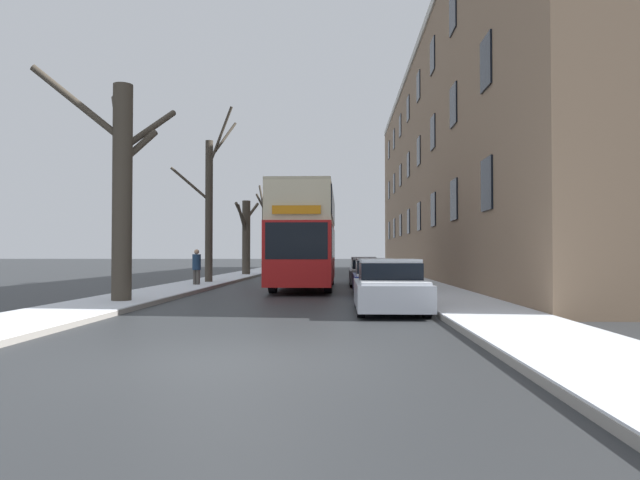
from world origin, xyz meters
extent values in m
plane|color=#303335|center=(0.00, 0.00, 0.00)|extent=(320.00, 320.00, 0.00)
cube|color=gray|center=(-5.41, 53.00, 0.07)|extent=(2.60, 130.00, 0.13)
cube|color=white|center=(-5.41, 53.00, 0.15)|extent=(2.57, 130.00, 0.03)
cube|color=gray|center=(5.41, 53.00, 0.07)|extent=(2.60, 130.00, 0.13)
cube|color=white|center=(5.41, 53.00, 0.15)|extent=(2.57, 130.00, 0.03)
cube|color=#8C7056|center=(11.21, 30.93, 7.86)|extent=(9.00, 51.52, 15.72)
cube|color=black|center=(6.68, 11.10, 3.98)|extent=(0.08, 1.40, 1.80)
cube|color=black|center=(6.68, 16.76, 3.98)|extent=(0.08, 1.40, 1.80)
cube|color=black|center=(6.68, 22.43, 3.98)|extent=(0.08, 1.40, 1.80)
cube|color=black|center=(6.68, 28.10, 3.98)|extent=(0.08, 1.40, 1.80)
cube|color=black|center=(6.68, 33.76, 3.98)|extent=(0.08, 1.40, 1.80)
cube|color=black|center=(6.68, 39.43, 3.98)|extent=(0.08, 1.40, 1.80)
cube|color=black|center=(6.68, 45.10, 3.98)|extent=(0.08, 1.40, 1.80)
cube|color=black|center=(6.68, 50.76, 3.98)|extent=(0.08, 1.40, 1.80)
cube|color=black|center=(6.68, 11.10, 8.17)|extent=(0.08, 1.40, 1.80)
cube|color=black|center=(6.68, 16.76, 8.17)|extent=(0.08, 1.40, 1.80)
cube|color=black|center=(6.68, 22.43, 8.17)|extent=(0.08, 1.40, 1.80)
cube|color=black|center=(6.68, 28.10, 8.17)|extent=(0.08, 1.40, 1.80)
cube|color=black|center=(6.68, 33.76, 8.17)|extent=(0.08, 1.40, 1.80)
cube|color=black|center=(6.68, 39.43, 8.17)|extent=(0.08, 1.40, 1.80)
cube|color=black|center=(6.68, 45.10, 8.17)|extent=(0.08, 1.40, 1.80)
cube|color=black|center=(6.68, 50.76, 8.17)|extent=(0.08, 1.40, 1.80)
cube|color=black|center=(6.68, 16.76, 12.36)|extent=(0.08, 1.40, 1.80)
cube|color=black|center=(6.68, 22.43, 12.36)|extent=(0.08, 1.40, 1.80)
cube|color=black|center=(6.68, 28.10, 12.36)|extent=(0.08, 1.40, 1.80)
cube|color=black|center=(6.68, 33.76, 12.36)|extent=(0.08, 1.40, 1.80)
cube|color=black|center=(6.68, 39.43, 12.36)|extent=(0.08, 1.40, 1.80)
cube|color=black|center=(6.68, 45.10, 12.36)|extent=(0.08, 1.40, 1.80)
cube|color=black|center=(6.68, 50.76, 12.36)|extent=(0.08, 1.40, 1.80)
cube|color=beige|center=(6.67, 30.93, 15.20)|extent=(0.12, 50.49, 0.44)
cylinder|color=#423A30|center=(-5.12, 8.92, 3.45)|extent=(0.60, 0.60, 6.90)
cylinder|color=#423A30|center=(-6.38, 8.58, 6.21)|extent=(2.70, 0.91, 2.25)
cylinder|color=#423A30|center=(-4.73, 10.29, 5.79)|extent=(1.01, 2.90, 1.96)
cylinder|color=#423A30|center=(-4.76, 9.38, 5.04)|extent=(0.98, 1.16, 1.26)
cylinder|color=#423A30|center=(-5.58, 9.73, 5.77)|extent=(1.19, 1.87, 2.47)
cylinder|color=#423A30|center=(-5.14, 20.63, 3.73)|extent=(0.39, 0.39, 7.47)
cylinder|color=#423A30|center=(-4.50, 20.29, 7.61)|extent=(1.46, 0.85, 2.95)
cylinder|color=#423A30|center=(-6.04, 20.31, 5.17)|extent=(1.93, 0.80, 1.71)
cylinder|color=#423A30|center=(-4.58, 21.30, 7.57)|extent=(1.29, 1.50, 2.28)
cylinder|color=#423A30|center=(-5.01, 31.40, 2.67)|extent=(0.57, 0.57, 5.34)
cylinder|color=#423A30|center=(-4.71, 32.13, 4.64)|extent=(0.83, 1.64, 1.37)
cylinder|color=#423A30|center=(-5.17, 30.68, 3.95)|extent=(0.55, 1.65, 2.08)
cylinder|color=#423A30|center=(-5.18, 30.35, 4.28)|extent=(0.56, 2.25, 1.60)
cylinder|color=#423A30|center=(-5.23, 42.87, 3.11)|extent=(0.54, 0.54, 6.23)
cylinder|color=#423A30|center=(-4.80, 42.32, 6.41)|extent=(1.10, 1.36, 3.05)
cylinder|color=#423A30|center=(-4.62, 42.35, 4.62)|extent=(1.41, 1.26, 1.21)
cylinder|color=#423A30|center=(-5.59, 43.68, 6.49)|extent=(0.97, 1.85, 3.05)
cylinder|color=#423A30|center=(-5.57, 42.53, 6.21)|extent=(0.93, 0.93, 1.60)
cube|color=red|center=(0.03, 17.83, 1.60)|extent=(2.60, 10.53, 2.52)
cube|color=beige|center=(0.03, 17.83, 3.62)|extent=(2.54, 10.32, 1.53)
cube|color=beige|center=(0.03, 17.83, 4.45)|extent=(2.54, 10.32, 0.12)
cube|color=black|center=(0.03, 17.83, 2.08)|extent=(2.63, 9.27, 1.31)
cube|color=black|center=(0.03, 17.83, 3.70)|extent=(2.63, 9.27, 1.16)
cube|color=black|center=(0.03, 12.58, 2.08)|extent=(2.34, 0.06, 1.38)
cube|color=orange|center=(0.03, 12.57, 3.24)|extent=(1.82, 0.05, 0.32)
cylinder|color=black|center=(-1.10, 14.67, 0.54)|extent=(0.30, 1.09, 1.09)
cylinder|color=black|center=(1.16, 14.67, 0.54)|extent=(0.30, 1.09, 1.09)
cylinder|color=black|center=(-1.10, 20.78, 0.54)|extent=(0.30, 1.09, 1.09)
cylinder|color=black|center=(1.16, 20.78, 0.54)|extent=(0.30, 1.09, 1.09)
cube|color=#9EA3AD|center=(3.02, 7.15, 0.50)|extent=(1.87, 4.25, 0.67)
cube|color=black|center=(3.02, 7.32, 1.10)|extent=(1.61, 2.13, 0.52)
cube|color=white|center=(3.02, 7.32, 1.41)|extent=(1.57, 2.02, 0.10)
cube|color=white|center=(3.02, 5.64, 0.88)|extent=(1.68, 1.11, 0.08)
cylinder|color=black|center=(2.19, 5.88, 0.32)|extent=(0.20, 0.64, 0.64)
cylinder|color=black|center=(3.85, 5.88, 0.32)|extent=(0.20, 0.64, 0.64)
cylinder|color=black|center=(2.19, 8.43, 0.32)|extent=(0.20, 0.64, 0.64)
cylinder|color=black|center=(3.85, 8.43, 0.32)|extent=(0.20, 0.64, 0.64)
cube|color=navy|center=(3.02, 13.43, 0.49)|extent=(1.71, 4.42, 0.64)
cube|color=black|center=(3.02, 13.61, 1.08)|extent=(1.47, 2.21, 0.54)
cube|color=white|center=(3.02, 13.61, 1.38)|extent=(1.44, 2.10, 0.06)
cube|color=white|center=(3.02, 11.86, 0.83)|extent=(1.54, 1.15, 0.05)
cylinder|color=black|center=(2.27, 12.10, 0.30)|extent=(0.20, 0.61, 0.61)
cylinder|color=black|center=(3.77, 12.10, 0.30)|extent=(0.20, 0.61, 0.61)
cylinder|color=black|center=(2.27, 14.75, 0.30)|extent=(0.20, 0.61, 0.61)
cylinder|color=black|center=(3.77, 14.75, 0.30)|extent=(0.20, 0.61, 0.61)
cube|color=#474C56|center=(3.02, 19.90, 0.48)|extent=(1.83, 4.29, 0.62)
cube|color=black|center=(3.02, 20.07, 1.04)|extent=(1.57, 2.15, 0.50)
cube|color=white|center=(3.02, 20.07, 1.34)|extent=(1.54, 2.04, 0.09)
cube|color=white|center=(3.02, 18.38, 0.83)|extent=(1.64, 1.12, 0.07)
cylinder|color=black|center=(2.22, 18.61, 0.33)|extent=(0.20, 0.66, 0.66)
cylinder|color=black|center=(3.82, 18.61, 0.33)|extent=(0.20, 0.66, 0.66)
cylinder|color=black|center=(2.22, 21.19, 0.33)|extent=(0.20, 0.66, 0.66)
cylinder|color=black|center=(3.82, 21.19, 0.33)|extent=(0.20, 0.66, 0.66)
cube|color=slate|center=(3.02, 25.50, 0.47)|extent=(1.69, 4.43, 0.59)
cube|color=black|center=(3.02, 25.67, 1.05)|extent=(1.45, 2.22, 0.58)
cube|color=white|center=(3.02, 25.67, 1.38)|extent=(1.42, 2.10, 0.06)
cube|color=white|center=(3.02, 23.92, 0.79)|extent=(1.52, 1.16, 0.05)
cylinder|color=black|center=(2.29, 24.17, 0.30)|extent=(0.20, 0.61, 0.61)
cylinder|color=black|center=(3.76, 24.17, 0.30)|extent=(0.20, 0.61, 0.61)
cylinder|color=black|center=(2.29, 26.82, 0.30)|extent=(0.20, 0.61, 0.61)
cylinder|color=black|center=(3.76, 26.82, 0.30)|extent=(0.20, 0.61, 0.61)
cube|color=#9EA3AD|center=(-1.49, 34.18, 1.20)|extent=(2.01, 5.58, 1.95)
cube|color=black|center=(-1.49, 31.41, 1.64)|extent=(1.77, 0.06, 0.86)
cylinder|color=black|center=(-2.37, 32.39, 0.34)|extent=(0.22, 0.68, 0.68)
cylinder|color=black|center=(-0.60, 32.39, 0.34)|extent=(0.22, 0.68, 0.68)
cylinder|color=black|center=(-2.37, 35.96, 0.34)|extent=(0.22, 0.68, 0.68)
cylinder|color=black|center=(-0.60, 35.96, 0.34)|extent=(0.22, 0.68, 0.68)
cylinder|color=#4C4742|center=(-5.01, 17.97, 0.42)|extent=(0.19, 0.19, 0.84)
cylinder|color=#4C4742|center=(-5.18, 18.03, 0.42)|extent=(0.19, 0.19, 0.84)
cylinder|color=navy|center=(-5.10, 18.00, 1.21)|extent=(0.39, 0.39, 0.73)
sphere|color=tan|center=(-5.10, 18.00, 1.69)|extent=(0.23, 0.23, 0.23)
camera|label=1|loc=(1.70, -8.52, 1.61)|focal=32.00mm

